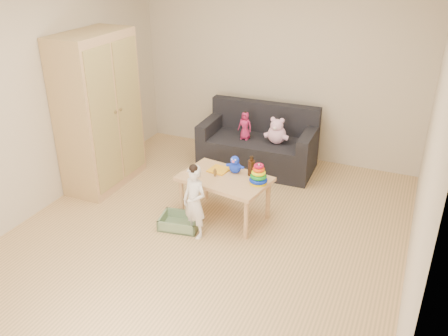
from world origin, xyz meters
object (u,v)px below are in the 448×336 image
at_px(toddler, 194,203).
at_px(play_table, 225,197).
at_px(sofa, 257,153).
at_px(wardrobe, 99,112).

bearing_deg(toddler, play_table, 92.18).
bearing_deg(toddler, sofa, 108.10).
xyz_separation_m(play_table, toddler, (-0.14, -0.46, 0.14)).
bearing_deg(play_table, wardrobe, 173.64).
bearing_deg(sofa, toddler, -92.82).
height_order(play_table, toddler, toddler).
height_order(sofa, toddler, toddler).
distance_m(sofa, play_table, 1.38).
bearing_deg(toddler, wardrobe, 177.15).
bearing_deg(sofa, play_table, -87.32).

